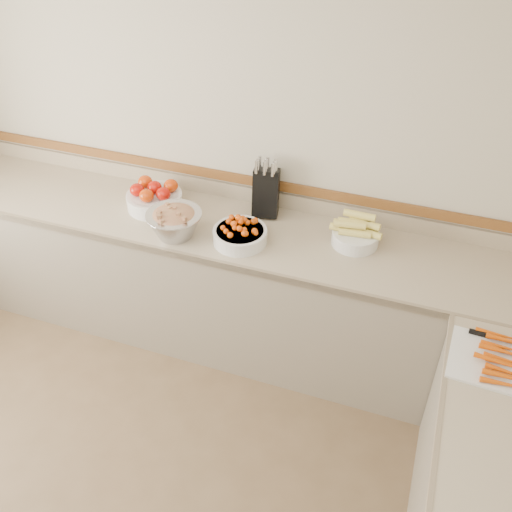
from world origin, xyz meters
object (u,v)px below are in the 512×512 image
(tomato_bowl, at_px, (154,197))
(cherry_tomato_bowl, at_px, (240,234))
(cutting_board, at_px, (499,360))
(rhubarb_bowl, at_px, (174,222))
(knife_block, at_px, (266,191))
(corn_bowl, at_px, (356,234))

(tomato_bowl, bearing_deg, cherry_tomato_bowl, -14.86)
(tomato_bowl, height_order, cutting_board, tomato_bowl)
(tomato_bowl, bearing_deg, rhubarb_bowl, -42.56)
(tomato_bowl, bearing_deg, cutting_board, -17.36)
(knife_block, bearing_deg, rhubarb_bowl, -136.06)
(cherry_tomato_bowl, bearing_deg, cutting_board, -18.46)
(rhubarb_bowl, relative_size, cutting_board, 0.73)
(cherry_tomato_bowl, height_order, cutting_board, cherry_tomato_bowl)
(tomato_bowl, height_order, cherry_tomato_bowl, tomato_bowl)
(corn_bowl, relative_size, rhubarb_bowl, 0.92)
(cutting_board, bearing_deg, rhubarb_bowl, 167.24)
(tomato_bowl, distance_m, rhubarb_bowl, 0.34)
(cutting_board, bearing_deg, tomato_bowl, 162.64)
(rhubarb_bowl, bearing_deg, cherry_tomato_bowl, 9.97)
(tomato_bowl, relative_size, cherry_tomato_bowl, 1.10)
(knife_block, xyz_separation_m, corn_bowl, (0.57, -0.13, -0.08))
(cutting_board, bearing_deg, corn_bowl, 139.56)
(cherry_tomato_bowl, height_order, corn_bowl, corn_bowl)
(tomato_bowl, relative_size, rhubarb_bowl, 1.07)
(cherry_tomato_bowl, distance_m, rhubarb_bowl, 0.38)
(knife_block, height_order, rhubarb_bowl, knife_block)
(knife_block, bearing_deg, corn_bowl, -12.84)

